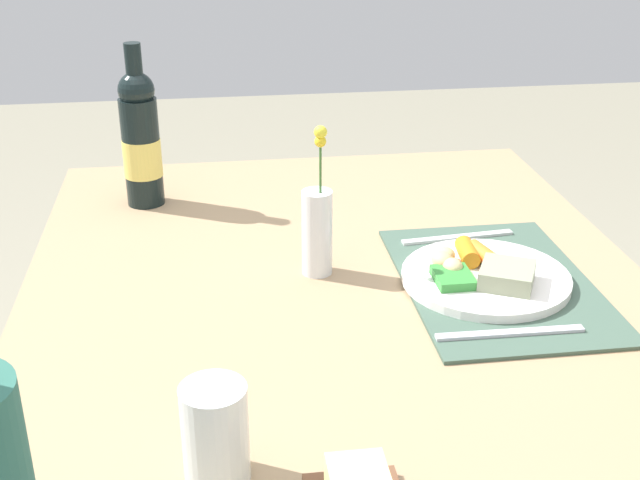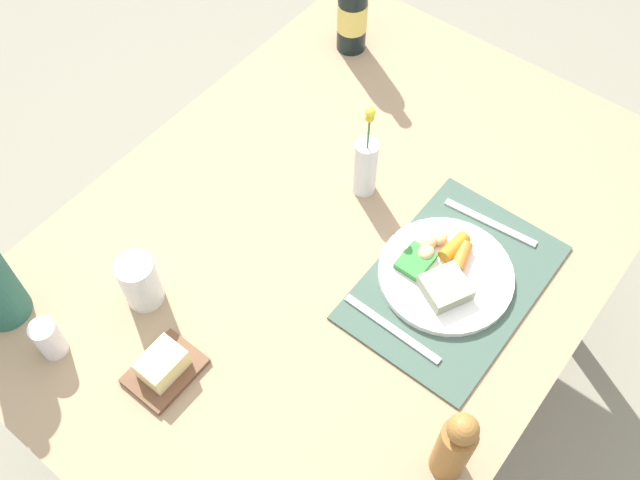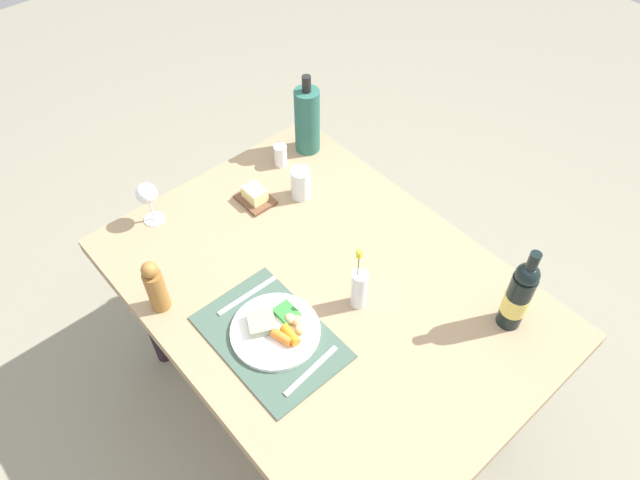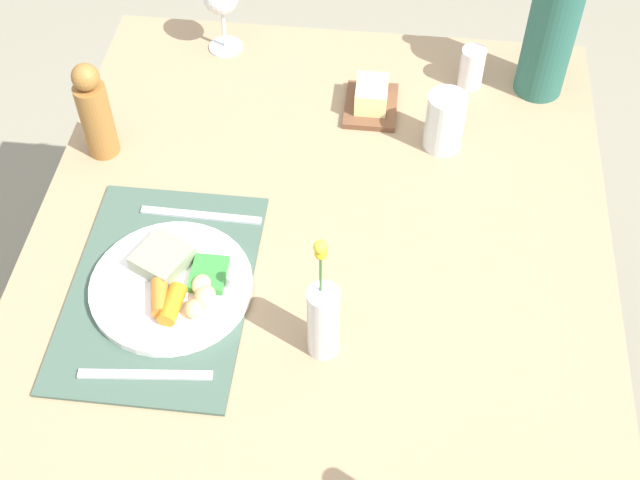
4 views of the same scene
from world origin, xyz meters
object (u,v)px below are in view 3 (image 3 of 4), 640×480
(salt_shaker, at_px, (281,155))
(pepper_mill, at_px, (155,287))
(water_tumbler, at_px, (301,185))
(dinner_plate, at_px, (276,329))
(flower_vase, at_px, (359,288))
(wine_bottle, at_px, (519,295))
(cooler_bottle, at_px, (307,120))
(knife, at_px, (311,370))
(wine_glass, at_px, (147,195))
(butter_dish, at_px, (255,196))
(dining_table, at_px, (325,298))
(fork, at_px, (247,296))

(salt_shaker, bearing_deg, pepper_mill, -68.67)
(water_tumbler, bearing_deg, dinner_plate, -47.33)
(pepper_mill, height_order, flower_vase, flower_vase)
(pepper_mill, xyz_separation_m, wine_bottle, (0.72, 0.74, 0.03))
(wine_bottle, distance_m, cooler_bottle, 0.99)
(knife, height_order, salt_shaker, salt_shaker)
(salt_shaker, bearing_deg, wine_glass, -97.14)
(pepper_mill, bearing_deg, butter_dish, 109.49)
(dinner_plate, distance_m, wine_glass, 0.64)
(pepper_mill, xyz_separation_m, cooler_bottle, (-0.27, 0.81, 0.04))
(dining_table, relative_size, salt_shaker, 16.04)
(wine_glass, height_order, cooler_bottle, cooler_bottle)
(knife, bearing_deg, dining_table, 125.94)
(water_tumbler, distance_m, wine_glass, 0.52)
(cooler_bottle, bearing_deg, salt_shaker, -88.40)
(dining_table, height_order, pepper_mill, pepper_mill)
(dining_table, distance_m, pepper_mill, 0.52)
(dinner_plate, bearing_deg, salt_shaker, 140.17)
(flower_vase, bearing_deg, fork, -134.95)
(wine_bottle, bearing_deg, salt_shaker, -176.21)
(wine_bottle, xyz_separation_m, cooler_bottle, (-0.99, 0.07, 0.00))
(wine_glass, bearing_deg, knife, 1.76)
(dinner_plate, height_order, flower_vase, flower_vase)
(pepper_mill, bearing_deg, wine_glass, 152.68)
(flower_vase, bearing_deg, salt_shaker, 161.01)
(salt_shaker, height_order, wine_bottle, wine_bottle)
(knife, relative_size, water_tumbler, 1.75)
(butter_dish, xyz_separation_m, flower_vase, (0.55, -0.03, 0.05))
(water_tumbler, relative_size, flower_vase, 0.47)
(dinner_plate, relative_size, wine_glass, 1.64)
(wine_glass, height_order, wine_bottle, wine_bottle)
(knife, relative_size, wine_bottle, 0.65)
(water_tumbler, distance_m, cooler_bottle, 0.27)
(wine_glass, height_order, flower_vase, flower_vase)
(pepper_mill, height_order, wine_bottle, wine_bottle)
(salt_shaker, height_order, water_tumbler, water_tumbler)
(fork, bearing_deg, knife, -2.53)
(knife, height_order, water_tumbler, water_tumbler)
(fork, xyz_separation_m, pepper_mill, (-0.15, -0.21, 0.08))
(pepper_mill, bearing_deg, fork, 55.39)
(dining_table, xyz_separation_m, flower_vase, (0.12, 0.03, 0.15))
(knife, bearing_deg, water_tumbler, 136.73)
(dinner_plate, bearing_deg, cooler_bottle, 133.22)
(knife, xyz_separation_m, cooler_bottle, (-0.73, 0.61, 0.12))
(water_tumbler, bearing_deg, salt_shaker, 164.03)
(dinner_plate, bearing_deg, butter_dish, 149.22)
(pepper_mill, bearing_deg, dining_table, 57.57)
(fork, bearing_deg, cooler_bottle, 125.75)
(dining_table, xyz_separation_m, fork, (-0.12, -0.21, 0.08))
(wine_bottle, bearing_deg, dinner_plate, -127.92)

